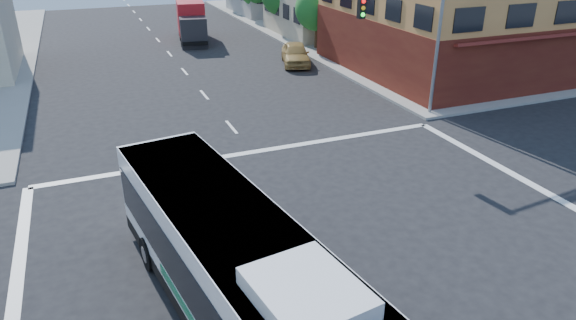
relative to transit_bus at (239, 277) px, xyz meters
name	(u,v)px	position (x,y,z in m)	size (l,w,h in m)	color
ground	(350,267)	(3.93, 1.43, -1.77)	(120.00, 120.00, 0.00)	black
sidewalk_ne	(478,19)	(38.93, 36.43, -1.70)	(50.00, 50.00, 0.15)	gray
signal_mast_ne	(414,26)	(13.01, 12.05, 3.21)	(7.91, 1.13, 8.07)	gray
street_tree_a	(318,6)	(15.84, 29.35, 1.81)	(3.60, 3.60, 5.53)	#3B2415
transit_bus	(239,277)	(0.00, 0.00, 0.00)	(4.37, 12.50, 3.63)	black
box_truck	(191,22)	(6.85, 36.93, -0.10)	(3.36, 7.91, 3.45)	black
parked_car	(296,54)	(12.14, 25.35, -0.96)	(1.92, 4.78, 1.63)	tan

